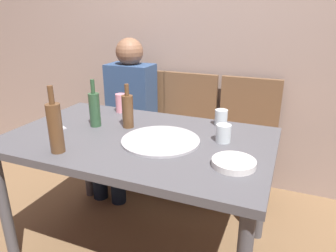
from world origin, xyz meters
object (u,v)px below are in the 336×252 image
object	(u,v)px
dining_table	(138,151)
soda_can	(121,103)
water_bottle	(55,127)
tumbler_near	(223,133)
chair_right	(245,133)
tumbler_far	(221,118)
guest_in_sweater	(126,108)
chair_left	(136,118)
table_knife	(58,124)
wine_bottle	(95,109)
plate_stack	(234,163)
chair_middle	(184,125)
pizza_tray	(161,140)
beer_bottle	(128,111)

from	to	relation	value
dining_table	soda_can	world-z (taller)	soda_can
dining_table	water_bottle	bearing A→B (deg)	-130.25
tumbler_near	chair_right	xyz separation A→B (m)	(0.01, 0.72, -0.26)
dining_table	tumbler_near	size ratio (longest dim) A/B	15.33
tumbler_far	guest_in_sweater	xyz separation A→B (m)	(-0.82, 0.34, -0.13)
soda_can	chair_left	world-z (taller)	chair_left
dining_table	table_knife	world-z (taller)	table_knife
wine_bottle	chair_left	distance (m)	0.85
table_knife	guest_in_sweater	distance (m)	0.69
wine_bottle	dining_table	bearing A→B (deg)	-10.48
water_bottle	plate_stack	xyz separation A→B (m)	(0.80, 0.17, -0.11)
soda_can	chair_right	xyz separation A→B (m)	(0.75, 0.48, -0.27)
tumbler_near	chair_middle	distance (m)	0.89
guest_in_sweater	chair_right	bearing A→B (deg)	-170.51
chair_right	dining_table	bearing A→B (deg)	61.61
wine_bottle	water_bottle	size ratio (longest dim) A/B	0.86
tumbler_near	soda_can	xyz separation A→B (m)	(-0.74, 0.24, 0.02)
chair_right	plate_stack	bearing A→B (deg)	95.18
chair_left	chair_middle	size ratio (longest dim) A/B	1.00
plate_stack	table_knife	size ratio (longest dim) A/B	0.86
pizza_tray	guest_in_sweater	xyz separation A→B (m)	(-0.60, 0.69, -0.09)
water_bottle	wine_bottle	bearing A→B (deg)	96.33
tumbler_near	chair_left	world-z (taller)	chair_left
pizza_tray	table_knife	world-z (taller)	pizza_tray
wine_bottle	tumbler_far	world-z (taller)	wine_bottle
soda_can	chair_middle	distance (m)	0.62
table_knife	chair_right	xyz separation A→B (m)	(0.98, 0.83, -0.22)
beer_bottle	table_knife	world-z (taller)	beer_bottle
wine_bottle	tumbler_far	bearing A→B (deg)	23.03
tumbler_far	beer_bottle	bearing A→B (deg)	-154.74
tumbler_near	wine_bottle	bearing A→B (deg)	-176.10
wine_bottle	beer_bottle	world-z (taller)	wine_bottle
water_bottle	guest_in_sweater	world-z (taller)	guest_in_sweater
pizza_tray	chair_middle	bearing A→B (deg)	100.99
beer_bottle	water_bottle	distance (m)	0.44
water_bottle	table_knife	world-z (taller)	water_bottle
water_bottle	chair_left	distance (m)	1.20
beer_bottle	table_knife	size ratio (longest dim) A/B	1.14
plate_stack	tumbler_near	bearing A→B (deg)	112.57
pizza_tray	water_bottle	bearing A→B (deg)	-143.42
plate_stack	chair_left	size ratio (longest dim) A/B	0.21
chair_left	tumbler_far	bearing A→B (deg)	149.44
dining_table	plate_stack	world-z (taller)	plate_stack
chair_middle	wine_bottle	bearing A→B (deg)	70.27
tumbler_near	table_knife	size ratio (longest dim) A/B	0.41
beer_bottle	plate_stack	bearing A→B (deg)	-21.05
wine_bottle	table_knife	xyz separation A→B (m)	(-0.23, -0.06, -0.10)
table_knife	water_bottle	bearing A→B (deg)	-19.75
table_knife	chair_right	world-z (taller)	chair_right
wine_bottle	guest_in_sweater	world-z (taller)	guest_in_sweater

